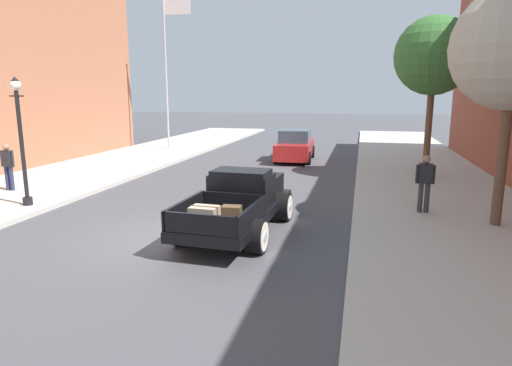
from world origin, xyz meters
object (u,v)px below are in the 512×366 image
object	(u,v)px
hotrod_truck_black	(241,201)
street_tree_second	(434,56)
street_lamp_near	(20,132)
flagpole	(169,55)
car_background_red	(295,146)
pedestrian_sidewalk_left	(8,164)
pedestrian_sidewalk_right	(425,180)

from	to	relation	value
hotrod_truck_black	street_tree_second	bearing A→B (deg)	55.80
street_lamp_near	street_tree_second	distance (m)	14.97
flagpole	car_background_red	bearing A→B (deg)	-14.12
street_lamp_near	pedestrian_sidewalk_left	bearing A→B (deg)	142.18
pedestrian_sidewalk_left	pedestrian_sidewalk_right	size ratio (longest dim) A/B	1.00
pedestrian_sidewalk_right	street_tree_second	distance (m)	7.09
street_tree_second	flagpole	bearing A→B (deg)	156.21
pedestrian_sidewalk_left	street_tree_second	world-z (taller)	street_tree_second
car_background_red	flagpole	world-z (taller)	flagpole
pedestrian_sidewalk_left	flagpole	bearing A→B (deg)	86.88
car_background_red	street_lamp_near	bearing A→B (deg)	-118.36
pedestrian_sidewalk_right	flagpole	world-z (taller)	flagpole
hotrod_truck_black	car_background_red	distance (m)	12.40
hotrod_truck_black	pedestrian_sidewalk_left	xyz separation A→B (m)	(-9.02, 2.05, 0.33)
car_background_red	pedestrian_sidewalk_left	world-z (taller)	pedestrian_sidewalk_left
hotrod_truck_black	pedestrian_sidewalk_right	xyz separation A→B (m)	(4.80, 2.33, 0.33)
street_tree_second	street_lamp_near	bearing A→B (deg)	-147.90
hotrod_truck_black	street_tree_second	size ratio (longest dim) A/B	0.79
pedestrian_sidewalk_right	pedestrian_sidewalk_left	bearing A→B (deg)	-178.81
street_lamp_near	street_tree_second	bearing A→B (deg)	32.10
hotrod_truck_black	street_lamp_near	distance (m)	7.10
hotrod_truck_black	car_background_red	xyz separation A→B (m)	(-0.43, 12.39, 0.01)
pedestrian_sidewalk_left	street_tree_second	size ratio (longest dim) A/B	0.26
street_lamp_near	street_tree_second	xyz separation A→B (m)	(12.49, 7.84, 2.55)
car_background_red	pedestrian_sidewalk_left	distance (m)	13.45
car_background_red	pedestrian_sidewalk_right	xyz separation A→B (m)	(5.23, -10.06, 0.32)
street_lamp_near	pedestrian_sidewalk_right	bearing A→B (deg)	9.39
pedestrian_sidewalk_left	street_tree_second	bearing A→B (deg)	22.95
pedestrian_sidewalk_right	flagpole	distance (m)	18.44
car_background_red	pedestrian_sidewalk_left	size ratio (longest dim) A/B	2.64
car_background_red	street_lamp_near	size ratio (longest dim) A/B	1.13
pedestrian_sidewalk_left	pedestrian_sidewalk_right	world-z (taller)	same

